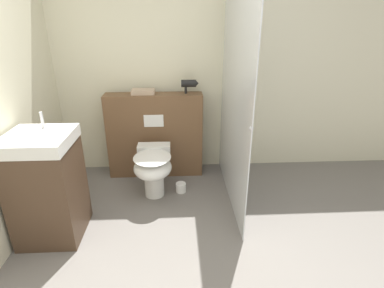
# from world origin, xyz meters

# --- Properties ---
(wall_back) EXTENTS (8.00, 0.06, 2.50)m
(wall_back) POSITION_xyz_m (0.00, 2.11, 1.25)
(wall_back) COLOR beige
(wall_back) RESTS_ON ground_plane
(partition_panel) EXTENTS (1.11, 0.24, 1.00)m
(partition_panel) POSITION_xyz_m (-0.26, 1.90, 0.50)
(partition_panel) COLOR brown
(partition_panel) RESTS_ON ground_plane
(shower_glass) EXTENTS (0.04, 1.48, 2.14)m
(shower_glass) POSITION_xyz_m (0.55, 1.34, 1.07)
(shower_glass) COLOR silver
(shower_glass) RESTS_ON ground_plane
(toilet) EXTENTS (0.39, 0.57, 0.51)m
(toilet) POSITION_xyz_m (-0.26, 1.36, 0.34)
(toilet) COLOR white
(toilet) RESTS_ON ground_plane
(sink_vanity) EXTENTS (0.51, 0.53, 1.08)m
(sink_vanity) POSITION_xyz_m (-1.10, 0.80, 0.47)
(sink_vanity) COLOR #473323
(sink_vanity) RESTS_ON ground_plane
(hair_drier) EXTENTS (0.20, 0.08, 0.15)m
(hair_drier) POSITION_xyz_m (0.15, 1.91, 1.11)
(hair_drier) COLOR black
(hair_drier) RESTS_ON partition_panel
(folded_towel) EXTENTS (0.26, 0.17, 0.05)m
(folded_towel) POSITION_xyz_m (-0.37, 1.91, 1.02)
(folded_towel) COLOR tan
(folded_towel) RESTS_ON partition_panel
(spare_toilet_roll) EXTENTS (0.11, 0.11, 0.10)m
(spare_toilet_roll) POSITION_xyz_m (0.03, 1.43, 0.05)
(spare_toilet_roll) COLOR white
(spare_toilet_roll) RESTS_ON ground_plane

